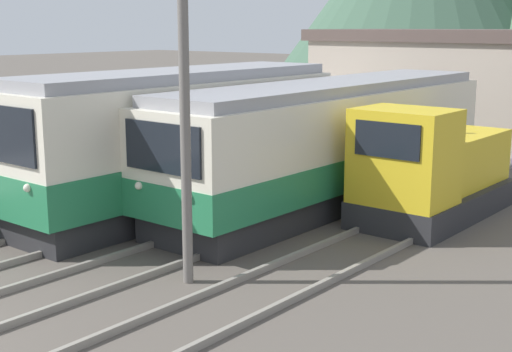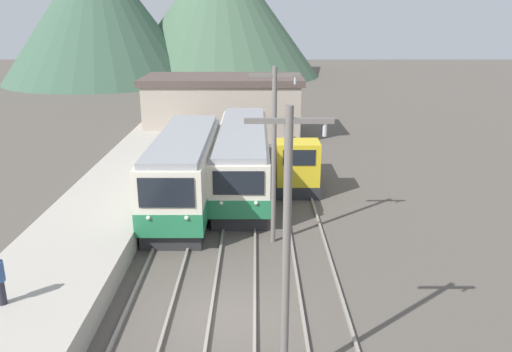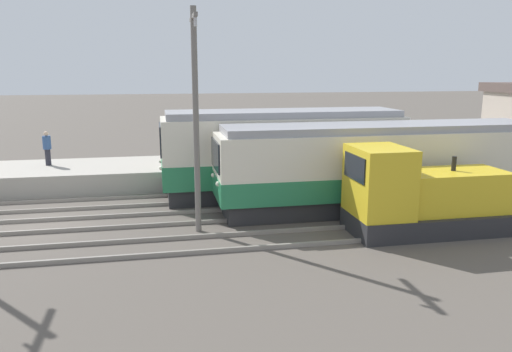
# 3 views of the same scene
# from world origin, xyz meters

# --- Properties ---
(commuter_train_left) EXTENTS (2.84, 10.60, 3.79)m
(commuter_train_left) POSITION_xyz_m (-2.60, 9.81, 1.75)
(commuter_train_left) COLOR #28282B
(commuter_train_left) RESTS_ON ground
(commuter_train_center) EXTENTS (2.84, 13.33, 3.42)m
(commuter_train_center) POSITION_xyz_m (0.20, 13.14, 1.60)
(commuter_train_center) COLOR #28282B
(commuter_train_center) RESTS_ON ground
(shunting_locomotive) EXTENTS (2.40, 5.48, 3.00)m
(shunting_locomotive) POSITION_xyz_m (3.20, 13.20, 1.21)
(shunting_locomotive) COLOR #28282B
(shunting_locomotive) RESTS_ON ground
(catenary_mast_mid) EXTENTS (2.00, 0.20, 7.48)m
(catenary_mast_mid) POSITION_xyz_m (1.71, 5.73, 4.07)
(catenary_mast_mid) COLOR slate
(catenary_mast_mid) RESTS_ON ground
(station_building) EXTENTS (12.60, 6.30, 4.78)m
(station_building) POSITION_xyz_m (-1.67, 26.00, 2.41)
(station_building) COLOR #AD9E8E
(station_building) RESTS_ON ground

